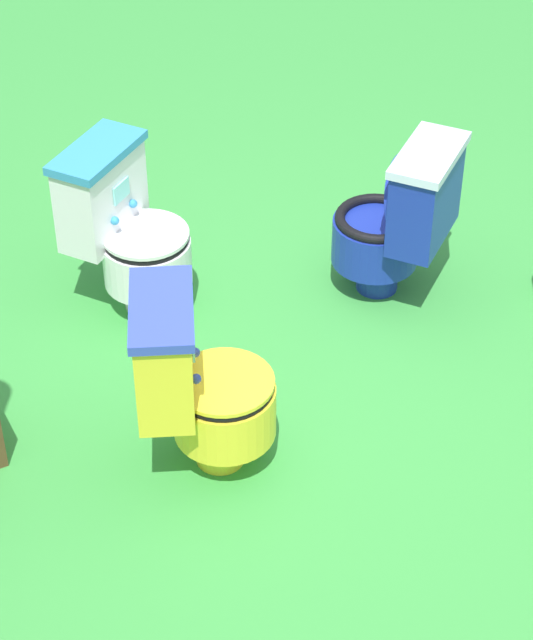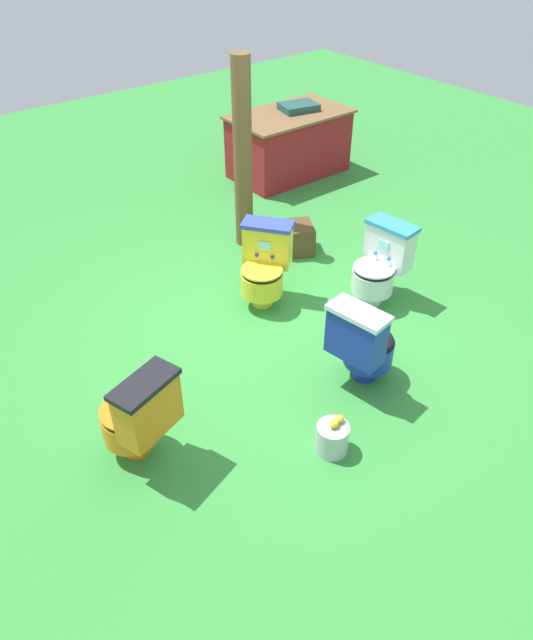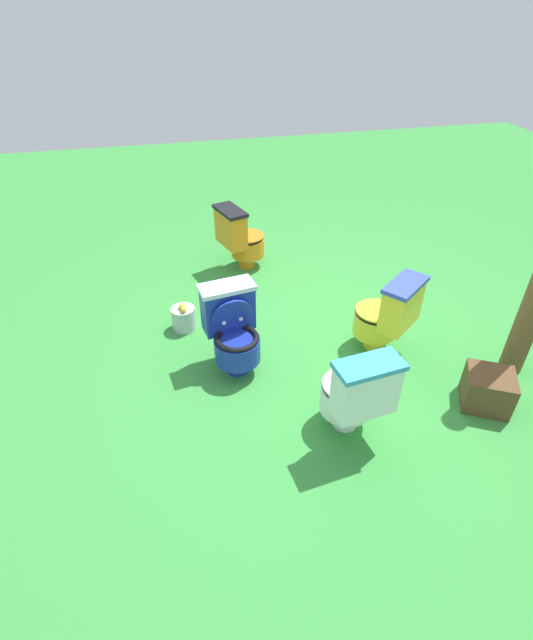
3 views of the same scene
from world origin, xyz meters
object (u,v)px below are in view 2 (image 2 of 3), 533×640
at_px(toilet_blue, 363,343).
at_px(toilet_yellow, 264,265).
at_px(toilet_orange, 138,416).
at_px(wooden_post, 243,157).
at_px(small_crate, 297,238).
at_px(toilet_white, 380,264).
at_px(vendor_table, 289,143).
at_px(lemon_bucket, 332,437).

xyz_separation_m(toilet_blue, toilet_yellow, (0.10, 1.29, -0.00)).
distance_m(toilet_orange, wooden_post, 2.95).
bearing_deg(small_crate, toilet_white, -89.37).
height_order(toilet_blue, toilet_orange, same).
bearing_deg(wooden_post, toilet_white, -78.33).
bearing_deg(vendor_table, wooden_post, -144.30).
distance_m(toilet_white, toilet_yellow, 1.01).
relative_size(wooden_post, lemon_bucket, 6.74).
distance_m(toilet_yellow, wooden_post, 1.20).
bearing_deg(wooden_post, toilet_yellow, -116.91).
distance_m(vendor_table, small_crate, 1.95).
bearing_deg(toilet_yellow, lemon_bucket, 119.10).
bearing_deg(small_crate, toilet_orange, -151.05).
xyz_separation_m(toilet_yellow, lemon_bucket, (-0.72, -1.65, -0.25)).
bearing_deg(toilet_yellow, wooden_post, -64.23).
bearing_deg(toilet_orange, toilet_blue, -30.58).
bearing_deg(vendor_table, small_crate, -127.48).
height_order(toilet_white, lemon_bucket, toilet_white).
distance_m(toilet_orange, toilet_yellow, 1.96).
relative_size(toilet_yellow, lemon_bucket, 2.63).
bearing_deg(toilet_blue, wooden_post, 156.64).
bearing_deg(toilet_blue, toilet_yellow, 166.81).
bearing_deg(wooden_post, toilet_orange, -139.93).
bearing_deg(wooden_post, small_crate, -56.24).
relative_size(toilet_orange, toilet_white, 1.00).
distance_m(toilet_orange, lemon_bucket, 1.28).
bearing_deg(vendor_table, toilet_orange, -141.62).
relative_size(toilet_yellow, wooden_post, 0.39).
bearing_deg(vendor_table, toilet_yellow, -134.31).
distance_m(toilet_orange, small_crate, 2.89).
height_order(toilet_yellow, small_crate, toilet_yellow).
bearing_deg(toilet_white, wooden_post, 4.93).
height_order(toilet_blue, toilet_white, same).
bearing_deg(toilet_white, lemon_bucket, 117.42).
distance_m(toilet_white, small_crate, 1.12).
bearing_deg(lemon_bucket, vendor_table, 53.75).
distance_m(toilet_orange, toilet_white, 2.55).
distance_m(toilet_blue, toilet_yellow, 1.29).
distance_m(toilet_yellow, lemon_bucket, 1.82).
bearing_deg(toilet_yellow, toilet_orange, 80.51).
distance_m(toilet_blue, toilet_white, 1.13).
distance_m(toilet_blue, small_crate, 2.00).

